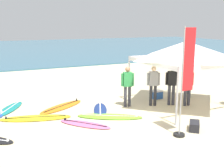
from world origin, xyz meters
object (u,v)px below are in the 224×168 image
canopy_tent (186,50)px  person_orange (190,77)px  surfboard_navy (100,110)px  person_red (188,83)px  gear_bag_near_tent (194,126)px  person_black (172,83)px  surfboard_teal (10,108)px  cooler_box (157,94)px  surfboard_pink (85,124)px  person_grey (153,83)px  person_green (128,84)px  banner_flag (185,87)px  surfboard_yellow (36,118)px  surfboard_orange (62,107)px  surfboard_lime (110,116)px

canopy_tent → person_orange: (1.23, 1.04, -1.40)m
canopy_tent → surfboard_navy: canopy_tent is taller
person_red → gear_bag_near_tent: bearing=-125.2°
person_black → surfboard_teal: bearing=159.7°
canopy_tent → cooler_box: bearing=101.2°
surfboard_pink → cooler_box: cooler_box is taller
person_grey → cooler_box: person_grey is taller
surfboard_teal → gear_bag_near_tent: 7.29m
surfboard_pink → surfboard_teal: size_ratio=0.90×
gear_bag_near_tent → surfboard_teal: bearing=136.2°
person_orange → gear_bag_near_tent: person_orange is taller
gear_bag_near_tent → person_red: bearing=54.8°
surfboard_pink → gear_bag_near_tent: size_ratio=3.09×
person_green → banner_flag: bearing=-89.1°
surfboard_navy → person_red: bearing=-14.7°
surfboard_pink → person_red: bearing=3.9°
person_green → gear_bag_near_tent: person_green is taller
person_red → surfboard_navy: bearing=165.3°
canopy_tent → person_black: 1.49m
canopy_tent → person_grey: size_ratio=2.05×
person_black → person_grey: bearing=160.2°
person_orange → cooler_box: bearing=163.5°
person_orange → person_red: bearing=-134.5°
person_grey → banner_flag: bearing=-107.6°
surfboard_navy → canopy_tent: bearing=-15.6°
surfboard_teal → person_green: 4.95m
surfboard_yellow → person_red: person_red is taller
person_grey → banner_flag: (-1.00, -3.15, 0.59)m
surfboard_pink → banner_flag: 3.64m
person_red → surfboard_yellow: bearing=170.3°
canopy_tent → surfboard_orange: canopy_tent is taller
person_black → surfboard_lime: bearing=-173.7°
surfboard_pink → cooler_box: size_ratio=3.71×
person_grey → cooler_box: bearing=47.2°
surfboard_teal → gear_bag_near_tent: (5.26, -5.05, 0.10)m
canopy_tent → surfboard_pink: size_ratio=1.89×
canopy_tent → person_grey: (-1.10, 0.63, -1.40)m
person_grey → person_black: size_ratio=1.00×
surfboard_yellow → cooler_box: cooler_box is taller
person_orange → person_grey: same height
surfboard_pink → surfboard_teal: bearing=125.2°
surfboard_yellow → person_black: person_black is taller
person_orange → surfboard_teal: bearing=168.1°
surfboard_pink → person_black: 4.37m
surfboard_navy → surfboard_teal: (-3.28, 1.76, -0.00)m
surfboard_orange → surfboard_pink: 2.36m
banner_flag → cooler_box: 4.61m
surfboard_orange → person_red: bearing=-22.4°
surfboard_yellow → person_red: (6.19, -1.06, 0.95)m
surfboard_navy → cooler_box: 3.17m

